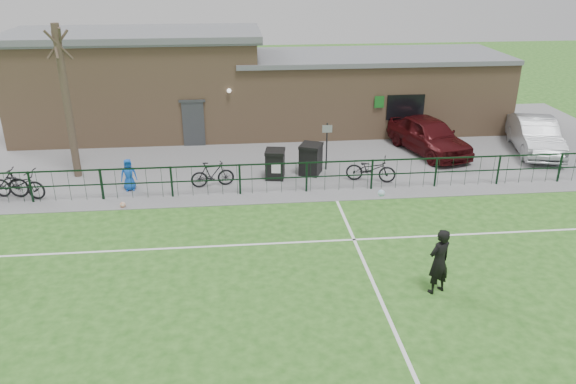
{
  "coord_description": "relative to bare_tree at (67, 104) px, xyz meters",
  "views": [
    {
      "loc": [
        -1.63,
        -11.41,
        8.33
      ],
      "look_at": [
        0.0,
        5.0,
        1.3
      ],
      "focal_mm": 35.0,
      "sensor_mm": 36.0,
      "label": 1
    }
  ],
  "objects": [
    {
      "name": "wheelie_bin_right",
      "position": [
        9.41,
        -0.66,
        -2.4
      ],
      "size": [
        1.05,
        1.11,
        1.16
      ],
      "primitive_type": "cube",
      "rotation": [
        0.0,
        0.0,
        -0.41
      ],
      "color": "black",
      "rests_on": "paving_strip"
    },
    {
      "name": "paving_strip",
      "position": [
        8.0,
        3.0,
        -2.99
      ],
      "size": [
        34.0,
        13.0,
        0.02
      ],
      "primitive_type": "cube",
      "color": "slate",
      "rests_on": "ground"
    },
    {
      "name": "car_maroon",
      "position": [
        15.04,
        1.44,
        -2.17
      ],
      "size": [
        3.12,
        5.07,
        1.61
      ],
      "primitive_type": "imported",
      "rotation": [
        0.0,
        0.0,
        0.28
      ],
      "color": "#3F0B0E",
      "rests_on": "paving_strip"
    },
    {
      "name": "bicycle_b",
      "position": [
        -2.19,
        -1.98,
        -2.39
      ],
      "size": [
        2.01,
        0.72,
        1.19
      ],
      "primitive_type": "imported",
      "rotation": [
        0.0,
        0.0,
        1.49
      ],
      "color": "black",
      "rests_on": "paving_strip"
    },
    {
      "name": "bicycle_c",
      "position": [
        -1.57,
        -2.07,
        -2.43
      ],
      "size": [
        2.19,
        1.24,
        1.09
      ],
      "primitive_type": "imported",
      "rotation": [
        0.0,
        0.0,
        1.31
      ],
      "color": "black",
      "rests_on": "paving_strip"
    },
    {
      "name": "pitch_line_touch",
      "position": [
        8.0,
        -2.7,
        -3.0
      ],
      "size": [
        28.0,
        0.1,
        0.01
      ],
      "primitive_type": "cube",
      "color": "white",
      "rests_on": "ground"
    },
    {
      "name": "ground",
      "position": [
        8.0,
        -10.5,
        -3.0
      ],
      "size": [
        90.0,
        90.0,
        0.0
      ],
      "primitive_type": "plane",
      "color": "#285C1B",
      "rests_on": "ground"
    },
    {
      "name": "perimeter_fence",
      "position": [
        8.0,
        -2.5,
        -2.4
      ],
      "size": [
        28.0,
        0.1,
        1.2
      ],
      "primitive_type": "cube",
      "color": "black",
      "rests_on": "ground"
    },
    {
      "name": "clubhouse",
      "position": [
        7.12,
        6.0,
        -0.78
      ],
      "size": [
        24.25,
        5.4,
        4.96
      ],
      "color": "#A17C5A",
      "rests_on": "ground"
    },
    {
      "name": "pitch_line_mid",
      "position": [
        8.0,
        -6.5,
        -3.0
      ],
      "size": [
        28.0,
        0.1,
        0.01
      ],
      "primitive_type": "cube",
      "color": "white",
      "rests_on": "ground"
    },
    {
      "name": "goalkeeper_kick",
      "position": [
        11.54,
        -9.55,
        -2.06
      ],
      "size": [
        1.34,
        3.37,
        1.84
      ],
      "color": "black",
      "rests_on": "ground"
    },
    {
      "name": "wheelie_bin_left",
      "position": [
        7.93,
        -0.99,
        -2.44
      ],
      "size": [
        0.84,
        0.92,
        1.09
      ],
      "primitive_type": "cube",
      "rotation": [
        0.0,
        0.0,
        -0.17
      ],
      "color": "black",
      "rests_on": "paving_strip"
    },
    {
      "name": "bicycle_d",
      "position": [
        5.47,
        -1.66,
        -2.48
      ],
      "size": [
        1.72,
        0.72,
        1.0
      ],
      "primitive_type": "imported",
      "rotation": [
        0.0,
        0.0,
        1.72
      ],
      "color": "black",
      "rests_on": "paving_strip"
    },
    {
      "name": "spectator_child",
      "position": [
        2.33,
        -1.7,
        -2.36
      ],
      "size": [
        0.67,
        0.5,
        1.23
      ],
      "primitive_type": "imported",
      "rotation": [
        0.0,
        0.0,
        0.2
      ],
      "color": "blue",
      "rests_on": "paving_strip"
    },
    {
      "name": "pitch_line_perp",
      "position": [
        10.0,
        -10.5,
        -3.0
      ],
      "size": [
        0.1,
        16.0,
        0.01
      ],
      "primitive_type": "cube",
      "color": "white",
      "rests_on": "ground"
    },
    {
      "name": "sign_post",
      "position": [
        10.12,
        -0.26,
        -1.98
      ],
      "size": [
        0.08,
        0.08,
        2.0
      ],
      "primitive_type": "cylinder",
      "rotation": [
        0.0,
        0.0,
        -0.34
      ],
      "color": "black",
      "rests_on": "paving_strip"
    },
    {
      "name": "bicycle_e",
      "position": [
        11.65,
        -1.74,
        -2.47
      ],
      "size": [
        2.06,
        1.21,
        1.02
      ],
      "primitive_type": "imported",
      "rotation": [
        0.0,
        0.0,
        1.28
      ],
      "color": "black",
      "rests_on": "paving_strip"
    },
    {
      "name": "car_silver",
      "position": [
        19.83,
        1.04,
        -2.21
      ],
      "size": [
        2.73,
        4.96,
        1.55
      ],
      "primitive_type": "imported",
      "rotation": [
        0.0,
        0.0,
        -0.25
      ],
      "color": "#93969A",
      "rests_on": "paving_strip"
    },
    {
      "name": "ball_ground",
      "position": [
        2.32,
        -3.29,
        -2.89
      ],
      "size": [
        0.21,
        0.21,
        0.21
      ],
      "primitive_type": "sphere",
      "color": "silver",
      "rests_on": "ground"
    },
    {
      "name": "bare_tree",
      "position": [
        0.0,
        0.0,
        0.0
      ],
      "size": [
        0.3,
        0.3,
        6.0
      ],
      "primitive_type": "cylinder",
      "color": "#433429",
      "rests_on": "ground"
    }
  ]
}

